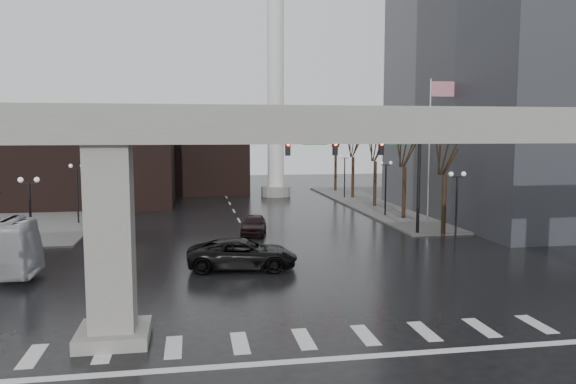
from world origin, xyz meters
TOP-DOWN VIEW (x-y plane):
  - ground at (0.00, 0.00)m, footprint 160.00×160.00m
  - sidewalk_ne at (26.00, 36.00)m, footprint 28.00×36.00m
  - elevated_guideway at (1.26, 0.00)m, footprint 48.00×2.60m
  - building_far_left at (-14.00, 42.00)m, footprint 16.00×14.00m
  - building_far_mid at (-2.00, 52.00)m, footprint 10.00×10.00m
  - smokestack at (6.00, 46.00)m, footprint 3.60×3.60m
  - signal_mast_arm at (8.99, 18.80)m, footprint 12.12×0.43m
  - flagpole_assembly at (15.29, 22.00)m, footprint 2.06×0.12m
  - lamp_right_0 at (13.50, 14.00)m, footprint 1.22×0.32m
  - lamp_right_1 at (13.50, 28.00)m, footprint 1.22×0.32m
  - lamp_right_2 at (13.50, 42.00)m, footprint 1.22×0.32m
  - lamp_left_0 at (-13.50, 14.00)m, footprint 1.22×0.32m
  - lamp_left_1 at (-13.50, 28.00)m, footprint 1.22×0.32m
  - lamp_left_2 at (-13.50, 42.00)m, footprint 1.22×0.32m
  - tree_right_0 at (14.53, 18.02)m, footprint 1.09×1.58m
  - tree_right_1 at (14.53, 26.02)m, footprint 1.09×1.61m
  - tree_right_2 at (14.53, 34.02)m, footprint 1.10×1.63m
  - tree_right_3 at (14.53, 42.02)m, footprint 1.11×1.66m
  - tree_right_4 at (14.53, 50.02)m, footprint 1.12×1.69m
  - pickup_truck at (-1.28, 10.24)m, footprint 6.47×3.54m
  - far_car at (0.55, 21.05)m, footprint 2.56×4.61m

SIDE VIEW (x-z plane):
  - ground at x=0.00m, z-range 0.00..0.00m
  - sidewalk_ne at x=26.00m, z-range 0.00..0.15m
  - far_car at x=0.55m, z-range 0.00..1.48m
  - pickup_truck at x=-1.28m, z-range 0.00..1.72m
  - tree_right_0 at x=14.53m, z-range -0.97..6.54m
  - tree_right_1 at x=14.53m, z-range -0.99..6.69m
  - tree_right_2 at x=14.53m, z-range -1.01..6.84m
  - tree_right_3 at x=14.53m, z-range -1.03..6.99m
  - tree_right_4 at x=14.53m, z-range -1.05..7.14m
  - lamp_right_0 at x=13.50m, z-range 0.92..6.03m
  - lamp_right_1 at x=13.50m, z-range 0.92..6.03m
  - lamp_right_2 at x=13.50m, z-range 0.92..6.03m
  - lamp_left_0 at x=-13.50m, z-range 0.92..6.03m
  - lamp_left_1 at x=-13.50m, z-range 0.92..6.03m
  - lamp_left_2 at x=-13.50m, z-range 0.92..6.03m
  - building_far_mid at x=-2.00m, z-range 0.00..8.00m
  - building_far_left at x=-14.00m, z-range 0.00..10.00m
  - signal_mast_arm at x=8.99m, z-range 1.83..9.83m
  - elevated_guideway at x=1.26m, z-range 2.53..11.23m
  - flagpole_assembly at x=15.29m, z-range 1.53..13.53m
  - smokestack at x=6.00m, z-range -1.65..28.35m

